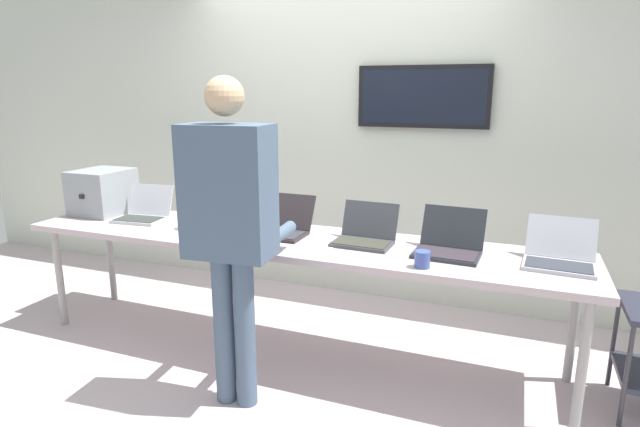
{
  "coord_description": "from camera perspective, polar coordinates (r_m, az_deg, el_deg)",
  "views": [
    {
      "loc": [
        1.31,
        -2.81,
        1.68
      ],
      "look_at": [
        0.22,
        -0.0,
        0.95
      ],
      "focal_mm": 28.84,
      "sensor_mm": 36.0,
      "label": 1
    }
  ],
  "objects": [
    {
      "name": "coffee_mug",
      "position": [
        2.74,
        11.29,
        -5.01
      ],
      "size": [
        0.08,
        0.08,
        0.09
      ],
      "color": "#3D519E",
      "rests_on": "workbench"
    },
    {
      "name": "laptop_station_4",
      "position": [
        3.0,
        14.12,
        -3.28
      ],
      "size": [
        0.38,
        0.37,
        0.24
      ],
      "color": "#23262C",
      "rests_on": "workbench"
    },
    {
      "name": "paper_sheet",
      "position": [
        3.0,
        -1.02,
        -3.97
      ],
      "size": [
        0.24,
        0.31,
        0.0
      ],
      "color": "white",
      "rests_on": "workbench"
    },
    {
      "name": "laptop_station_5",
      "position": [
        3.0,
        25.05,
        -4.19
      ],
      "size": [
        0.37,
        0.37,
        0.23
      ],
      "color": "#AFAFBC",
      "rests_on": "workbench"
    },
    {
      "name": "equipment_box",
      "position": [
        4.17,
        -22.97,
        2.25
      ],
      "size": [
        0.35,
        0.4,
        0.33
      ],
      "color": "gray",
      "rests_on": "workbench"
    },
    {
      "name": "person",
      "position": [
        2.64,
        -9.93,
        -0.12
      ],
      "size": [
        0.47,
        0.61,
        1.74
      ],
      "color": "#46586F",
      "rests_on": "ground"
    },
    {
      "name": "laptop_station_0",
      "position": [
        3.88,
        -18.95,
        0.17
      ],
      "size": [
        0.36,
        0.34,
        0.23
      ],
      "color": "#AFB1BB",
      "rests_on": "workbench"
    },
    {
      "name": "workbench",
      "position": [
        3.25,
        -3.64,
        -3.47
      ],
      "size": [
        3.58,
        0.7,
        0.77
      ],
      "color": "#B4A2A8",
      "rests_on": "ground"
    },
    {
      "name": "ground",
      "position": [
        3.54,
        -3.46,
        -15.08
      ],
      "size": [
        8.0,
        8.0,
        0.04
      ],
      "primitive_type": "cube",
      "color": "#BFADB4"
    },
    {
      "name": "laptop_station_3",
      "position": [
        3.12,
        5.03,
        -2.31
      ],
      "size": [
        0.36,
        0.32,
        0.23
      ],
      "color": "#37393E",
      "rests_on": "workbench"
    },
    {
      "name": "back_wall",
      "position": [
        4.16,
        2.99,
        9.63
      ],
      "size": [
        8.0,
        0.11,
        2.77
      ],
      "color": "beige",
      "rests_on": "ground"
    },
    {
      "name": "laptop_station_2",
      "position": [
        3.31,
        -4.05,
        -1.35
      ],
      "size": [
        0.32,
        0.36,
        0.23
      ],
      "color": "#282225",
      "rests_on": "workbench"
    },
    {
      "name": "laptop_station_1",
      "position": [
        3.56,
        -12.24,
        -0.57
      ],
      "size": [
        0.33,
        0.3,
        0.23
      ],
      "color": "#AEB3B8",
      "rests_on": "workbench"
    }
  ]
}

